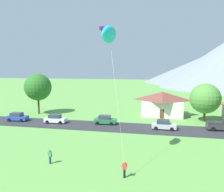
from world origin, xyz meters
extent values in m
cube|color=#2D2D33|center=(0.00, 29.38, 0.04)|extent=(160.00, 7.12, 0.08)
cube|color=silver|center=(5.74, 42.35, 1.76)|extent=(8.92, 7.50, 3.51)
pyramid|color=brown|center=(5.74, 42.35, 4.48)|extent=(9.63, 8.10, 1.93)
cube|color=brown|center=(5.74, 38.59, 1.00)|extent=(0.90, 0.06, 2.00)
cylinder|color=#4C3823|center=(14.16, 37.49, 1.24)|extent=(0.44, 0.44, 2.49)
sphere|color=#4C8938|center=(14.16, 37.49, 4.76)|extent=(6.06, 6.06, 6.06)
cylinder|color=#4C3823|center=(-22.88, 37.76, 2.00)|extent=(0.44, 0.44, 3.99)
sphere|color=#286623|center=(-22.88, 37.76, 6.35)|extent=(6.29, 6.29, 6.29)
cube|color=white|center=(-14.75, 29.85, 0.68)|extent=(4.27, 1.96, 0.80)
cube|color=#2D3847|center=(-14.90, 29.85, 1.42)|extent=(2.26, 1.67, 0.68)
cylinder|color=black|center=(-13.44, 30.83, 0.40)|extent=(0.65, 0.27, 0.64)
cylinder|color=black|center=(-13.37, 28.99, 0.40)|extent=(0.65, 0.27, 0.64)
cylinder|color=black|center=(-16.14, 30.72, 0.40)|extent=(0.65, 0.27, 0.64)
cylinder|color=black|center=(-16.07, 28.88, 0.40)|extent=(0.65, 0.27, 0.64)
cube|color=#237042|center=(-4.91, 31.04, 0.68)|extent=(4.25, 1.93, 0.80)
cube|color=#2D3847|center=(-5.06, 31.04, 1.42)|extent=(2.25, 1.65, 0.68)
cylinder|color=black|center=(-3.59, 32.00, 0.40)|extent=(0.65, 0.26, 0.64)
cylinder|color=black|center=(-3.54, 30.16, 0.40)|extent=(0.65, 0.26, 0.64)
cylinder|color=black|center=(-6.29, 31.92, 0.40)|extent=(0.65, 0.26, 0.64)
cylinder|color=black|center=(-6.24, 30.08, 0.40)|extent=(0.65, 0.26, 0.64)
cube|color=#B7BCC1|center=(6.18, 29.53, 0.68)|extent=(4.26, 1.95, 0.80)
cube|color=#2D3847|center=(6.03, 29.53, 1.42)|extent=(2.26, 1.66, 0.68)
cylinder|color=black|center=(7.56, 30.40, 0.40)|extent=(0.65, 0.26, 0.64)
cylinder|color=black|center=(7.49, 28.56, 0.40)|extent=(0.65, 0.26, 0.64)
cylinder|color=black|center=(4.86, 30.49, 0.40)|extent=(0.65, 0.26, 0.64)
cylinder|color=black|center=(4.80, 28.66, 0.40)|extent=(0.65, 0.26, 0.64)
cube|color=#2847A8|center=(-23.20, 29.89, 0.68)|extent=(4.28, 1.99, 0.80)
cube|color=#2D3847|center=(-23.35, 29.88, 1.42)|extent=(2.27, 1.68, 0.68)
cylinder|color=black|center=(-21.90, 30.87, 0.40)|extent=(0.65, 0.27, 0.64)
cylinder|color=black|center=(-21.81, 29.03, 0.40)|extent=(0.65, 0.27, 0.64)
cylinder|color=black|center=(-24.59, 30.74, 0.40)|extent=(0.65, 0.27, 0.64)
cylinder|color=black|center=(-24.51, 28.91, 0.40)|extent=(0.65, 0.27, 0.64)
cube|color=#333338|center=(16.09, 31.02, 0.75)|extent=(5.25, 2.14, 0.84)
cube|color=#28282C|center=(14.94, 30.99, 1.35)|extent=(2.75, 2.03, 0.36)
cylinder|color=black|center=(14.36, 31.99, 0.46)|extent=(0.77, 0.30, 0.76)
cylinder|color=black|center=(14.42, 29.95, 0.46)|extent=(0.77, 0.30, 0.76)
cylinder|color=black|center=(2.27, 10.09, 0.44)|extent=(0.24, 0.24, 0.88)
cube|color=red|center=(2.27, 10.09, 1.17)|extent=(0.36, 0.22, 0.58)
sphere|color=#9E7051|center=(2.27, 10.09, 1.57)|extent=(0.21, 0.21, 0.21)
cylinder|color=red|center=(2.05, 10.15, 1.31)|extent=(0.18, 0.55, 0.37)
cylinder|color=red|center=(2.49, 10.15, 1.31)|extent=(0.18, 0.55, 0.37)
ellipsoid|color=#1EB2D1|center=(-0.10, 13.65, 14.55)|extent=(1.98, 3.31, 2.02)
ellipsoid|color=#D12D9E|center=(-0.53, 13.75, 15.11)|extent=(1.08, 3.17, 0.70)
cylinder|color=silver|center=(1.09, 11.87, 8.05)|extent=(2.40, 3.59, 13.01)
cylinder|color=navy|center=(-6.59, 11.62, 0.44)|extent=(0.24, 0.24, 0.88)
cube|color=#388E51|center=(-6.59, 11.62, 1.17)|extent=(0.36, 0.22, 0.58)
sphere|color=brown|center=(-6.59, 11.62, 1.57)|extent=(0.21, 0.21, 0.21)
cylinder|color=#388E51|center=(-6.81, 11.62, 1.12)|extent=(0.12, 0.18, 0.59)
cylinder|color=#388E51|center=(-6.37, 11.62, 1.12)|extent=(0.12, 0.18, 0.59)
camera|label=1|loc=(5.82, -11.88, 10.98)|focal=37.48mm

